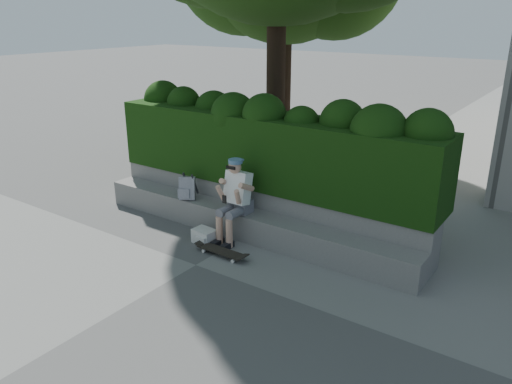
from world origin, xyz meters
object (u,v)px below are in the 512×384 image
Objects in this scene: skateboard at (221,251)px; backpack_plaid at (187,188)px; person at (236,197)px; backpack_ground at (204,236)px.

backpack_plaid is at bearing 153.02° from skateboard.
person is 3.43× the size of backpack_plaid.
person is 1.14m from backpack_plaid.
skateboard is 2.30× the size of backpack_ground.
skateboard is at bearing -17.16° from backpack_ground.
person is 3.79× the size of backpack_ground.
skateboard is 2.09× the size of backpack_plaid.
skateboard is (0.17, -0.60, -0.68)m from person.
backpack_plaid reaches higher than skateboard.
backpack_ground is at bearing -64.53° from backpack_plaid.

